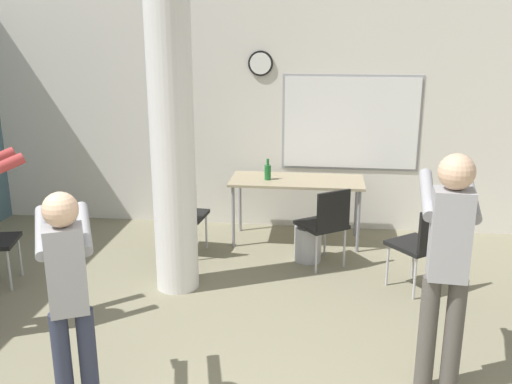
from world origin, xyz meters
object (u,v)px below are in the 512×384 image
(bottle_on_table, at_px, (268,172))
(chair_table_left, at_px, (183,212))
(chair_mid_room, at_px, (422,242))
(chair_table_right, at_px, (326,221))
(folding_table, at_px, (297,184))
(person_playing_side, at_px, (447,257))
(person_playing_front, at_px, (68,291))

(bottle_on_table, xyz_separation_m, chair_table_left, (-0.88, -0.56, -0.35))
(chair_mid_room, xyz_separation_m, chair_table_right, (-0.91, 0.48, 0.00))
(folding_table, relative_size, chair_table_left, 1.78)
(chair_table_left, height_order, chair_mid_room, same)
(bottle_on_table, distance_m, person_playing_side, 3.12)
(folding_table, relative_size, person_playing_side, 0.90)
(folding_table, distance_m, chair_table_left, 1.37)
(chair_mid_room, distance_m, chair_table_right, 1.03)
(person_playing_front, bearing_deg, bottle_on_table, 74.96)
(bottle_on_table, xyz_separation_m, person_playing_side, (1.47, -2.74, 0.15))
(chair_table_left, distance_m, chair_table_right, 1.56)
(chair_table_left, relative_size, chair_mid_room, 1.00)
(chair_mid_room, bearing_deg, chair_table_right, 152.08)
(folding_table, height_order, chair_table_left, chair_table_left)
(person_playing_side, bearing_deg, chair_table_right, 110.94)
(bottle_on_table, relative_size, person_playing_front, 0.16)
(chair_mid_room, xyz_separation_m, person_playing_front, (-2.49, -2.19, 0.40))
(folding_table, height_order, chair_mid_room, chair_mid_room)
(folding_table, relative_size, person_playing_front, 1.00)
(person_playing_side, height_order, person_playing_front, person_playing_side)
(chair_mid_room, relative_size, chair_table_right, 1.00)
(person_playing_front, bearing_deg, person_playing_side, 14.24)
(bottle_on_table, height_order, person_playing_side, person_playing_side)
(folding_table, height_order, person_playing_side, person_playing_side)
(chair_table_left, bearing_deg, chair_mid_room, -13.73)
(folding_table, bearing_deg, person_playing_side, -67.91)
(folding_table, bearing_deg, bottle_on_table, -171.86)
(chair_table_left, bearing_deg, bottle_on_table, 32.30)
(person_playing_side, distance_m, person_playing_front, 2.45)
(chair_table_right, xyz_separation_m, person_playing_side, (0.79, -2.07, 0.50))
(chair_table_right, bearing_deg, person_playing_front, -120.59)
(chair_table_left, bearing_deg, person_playing_front, -90.41)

